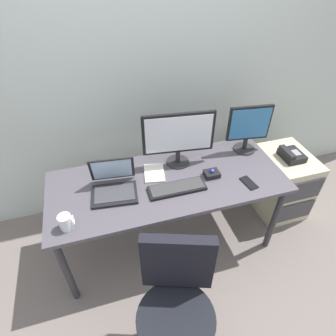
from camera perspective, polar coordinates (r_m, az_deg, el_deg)
The scene contains 14 objects.
ground_plane at distance 2.63m, azimuth 0.00°, elevation -14.17°, with size 8.00×8.00×0.00m, color slate.
back_wall at distance 2.35m, azimuth -5.30°, elevation 21.62°, with size 6.00×0.10×2.80m, color silver.
desk at distance 2.14m, azimuth 0.00°, elevation -3.93°, with size 1.74×0.71×0.72m.
file_cabinet at distance 2.89m, azimuth 21.72°, elevation -2.73°, with size 0.42×0.53×0.61m.
desk_phone at distance 2.67m, azimuth 23.51°, elevation 2.45°, with size 0.17×0.20×0.09m.
office_chair at distance 1.84m, azimuth 1.61°, elevation -27.11°, with size 0.52×0.54×0.95m.
monitor_main at distance 2.11m, azimuth 2.12°, elevation 6.43°, with size 0.54×0.18×0.44m.
monitor_side at distance 2.36m, azimuth 15.89°, elevation 7.92°, with size 0.34×0.18×0.40m.
keyboard at distance 2.01m, azimuth 1.83°, elevation -4.04°, with size 0.41×0.14×0.03m.
laptop at distance 2.01m, azimuth -10.85°, elevation -3.36°, with size 0.34×0.32×0.23m.
trackball_mouse at distance 2.14m, azimuth 8.80°, elevation -1.11°, with size 0.11×0.09×0.07m.
coffee_mug at distance 1.86m, azimuth -19.79°, elevation -10.17°, with size 0.09×0.08×0.10m.
paper_notepad at distance 2.15m, azimuth -2.78°, elevation -1.01°, with size 0.15×0.21×0.01m, color white.
cell_phone at distance 2.15m, azimuth 15.93°, elevation -2.88°, with size 0.07×0.14×0.01m, color black.
Camera 1 is at (-0.44, -1.48, 2.13)m, focal length 30.34 mm.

